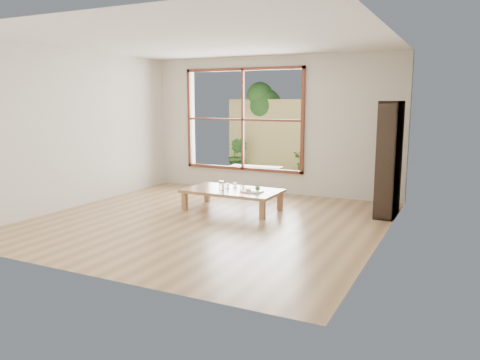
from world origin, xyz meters
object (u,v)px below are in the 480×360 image
object	(u,v)px
low_table	(232,192)
food_tray	(253,191)
garden_bench	(256,169)
bookshelf	(389,159)

from	to	relation	value
low_table	food_tray	size ratio (longest dim) A/B	4.57
low_table	garden_bench	size ratio (longest dim) A/B	1.35
garden_bench	food_tray	bearing A→B (deg)	-71.34
food_tray	garden_bench	xyz separation A→B (m)	(-1.04, 2.43, -0.04)
low_table	bookshelf	distance (m)	2.52
food_tray	low_table	bearing A→B (deg)	179.98
bookshelf	food_tray	size ratio (longest dim) A/B	5.19
bookshelf	garden_bench	bearing A→B (deg)	151.32
low_table	food_tray	bearing A→B (deg)	-7.07
food_tray	garden_bench	bearing A→B (deg)	120.78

